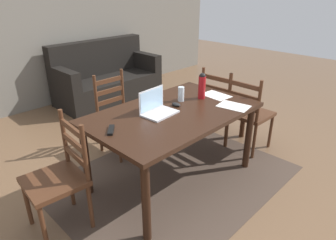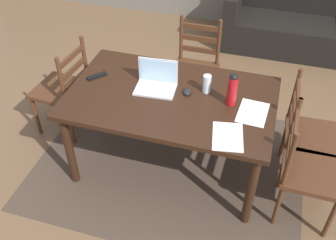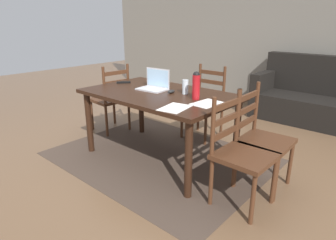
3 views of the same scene
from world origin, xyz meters
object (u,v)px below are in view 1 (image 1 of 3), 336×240
at_px(laptop, 156,107).
at_px(drinking_glass, 181,94).
at_px(water_bottle, 202,85).
at_px(dining_table, 173,120).
at_px(chair_right_near, 249,114).
at_px(chair_far_head, 119,115).
at_px(chair_left_far, 59,178).
at_px(tv_remote, 111,130).
at_px(couch, 106,79).
at_px(chair_right_far, 221,105).
at_px(computer_mouse, 176,104).

bearing_deg(laptop, drinking_glass, 7.11).
bearing_deg(water_bottle, laptop, 175.23).
height_order(dining_table, chair_right_near, chair_right_near).
relative_size(chair_right_near, chair_far_head, 1.00).
height_order(chair_left_far, tv_remote, chair_left_far).
relative_size(chair_right_near, drinking_glass, 6.29).
xyz_separation_m(water_bottle, tv_remote, (-1.13, 0.04, -0.13)).
xyz_separation_m(dining_table, laptop, (-0.14, 0.08, 0.15)).
distance_m(chair_far_head, tv_remote, 1.09).
relative_size(couch, water_bottle, 6.57).
xyz_separation_m(dining_table, chair_left_far, (-1.11, 0.20, -0.22)).
xyz_separation_m(chair_right_far, chair_left_far, (-2.21, -0.00, 0.00)).
bearing_deg(water_bottle, chair_left_far, 173.94).
distance_m(water_bottle, computer_mouse, 0.37).
distance_m(chair_far_head, computer_mouse, 0.88).
height_order(dining_table, chair_far_head, chair_far_head).
xyz_separation_m(chair_left_far, drinking_glass, (1.36, -0.07, 0.38)).
xyz_separation_m(chair_right_far, water_bottle, (-0.64, -0.17, 0.45)).
height_order(chair_right_far, computer_mouse, chair_right_far).
height_order(dining_table, laptop, laptop).
relative_size(dining_table, computer_mouse, 16.33).
height_order(chair_left_far, drinking_glass, chair_left_far).
height_order(laptop, computer_mouse, laptop).
height_order(chair_right_near, laptop, laptop).
relative_size(chair_right_far, computer_mouse, 9.50).
xyz_separation_m(chair_right_near, laptop, (-1.25, 0.28, 0.36)).
xyz_separation_m(chair_right_near, chair_far_head, (-1.11, 1.07, 0.00)).
xyz_separation_m(computer_mouse, tv_remote, (-0.78, 0.00, -0.01)).
xyz_separation_m(chair_far_head, computer_mouse, (0.12, -0.81, 0.32)).
xyz_separation_m(dining_table, chair_far_head, (-0.00, 0.87, -0.22)).
relative_size(chair_right_near, chair_left_far, 1.00).
bearing_deg(dining_table, drinking_glass, 27.17).
bearing_deg(drinking_glass, chair_right_near, -21.31).
bearing_deg(chair_far_head, drinking_glass, -70.99).
height_order(chair_far_head, couch, couch).
bearing_deg(tv_remote, water_bottle, -140.79).
bearing_deg(drinking_glass, couch, 73.74).
bearing_deg(drinking_glass, chair_left_far, 177.21).
height_order(chair_right_far, couch, couch).
height_order(water_bottle, computer_mouse, water_bottle).
height_order(chair_right_far, water_bottle, water_bottle).
bearing_deg(tv_remote, computer_mouse, -138.92).
distance_m(laptop, tv_remote, 0.52).
relative_size(dining_table, drinking_glass, 10.80).
xyz_separation_m(chair_right_far, couch, (-0.15, 2.33, -0.11)).
bearing_deg(water_bottle, chair_far_head, 118.96).
bearing_deg(dining_table, laptop, 150.31).
bearing_deg(couch, tv_remote, -123.40).
bearing_deg(laptop, water_bottle, -4.77).
height_order(chair_far_head, chair_left_far, same).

